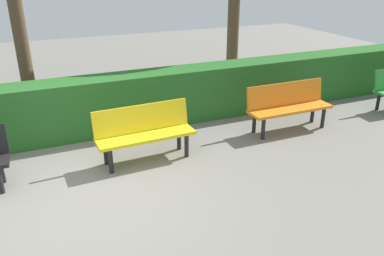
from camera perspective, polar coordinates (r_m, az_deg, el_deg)
ground_plane at (r=5.53m, az=-16.31°, el=-9.45°), size 24.13×24.13×0.00m
bench_orange at (r=7.38m, az=13.90°, el=3.39°), size 1.62×0.46×0.86m
bench_yellow at (r=6.09m, az=-6.97°, el=-0.38°), size 1.55×0.51×0.86m
hedge_row at (r=7.28m, az=-9.25°, el=3.78°), size 20.13×0.62×1.03m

